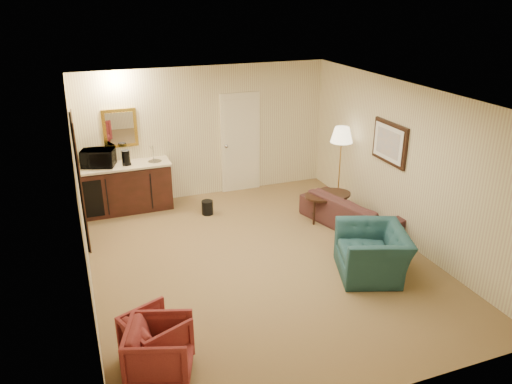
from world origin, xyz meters
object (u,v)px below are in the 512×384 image
at_px(wetbar_cabinet, 127,187).
at_px(sofa, 351,207).
at_px(coffee_table, 327,207).
at_px(coffee_maker, 126,158).
at_px(floor_lamp, 340,167).
at_px(microwave, 98,156).
at_px(rose_chair_far, 156,336).
at_px(waste_bin, 207,208).
at_px(teal_armchair, 373,245).
at_px(rose_chair_near, 160,348).

bearing_deg(wetbar_cabinet, sofa, -30.43).
height_order(coffee_table, coffee_maker, coffee_maker).
height_order(floor_lamp, microwave, floor_lamp).
relative_size(wetbar_cabinet, microwave, 2.85).
bearing_deg(rose_chair_far, wetbar_cabinet, -25.78).
height_order(coffee_table, waste_bin, coffee_table).
bearing_deg(sofa, teal_armchair, 143.73).
bearing_deg(coffee_maker, waste_bin, -11.24).
relative_size(sofa, coffee_table, 2.17).
bearing_deg(waste_bin, rose_chair_far, -113.71).
height_order(rose_chair_far, floor_lamp, floor_lamp).
xyz_separation_m(sofa, microwave, (-4.06, 2.19, 0.74)).
xyz_separation_m(wetbar_cabinet, sofa, (3.60, -2.11, -0.09)).
bearing_deg(rose_chair_far, sofa, -82.21).
bearing_deg(microwave, rose_chair_far, -69.67).
relative_size(sofa, microwave, 3.31).
distance_m(wetbar_cabinet, microwave, 0.80).
distance_m(waste_bin, coffee_maker, 1.75).
bearing_deg(sofa, rose_chair_far, 103.70).
bearing_deg(floor_lamp, sofa, -105.37).
relative_size(rose_chair_near, microwave, 1.21).
bearing_deg(teal_armchair, coffee_maker, -120.65).
height_order(rose_chair_near, rose_chair_far, rose_chair_near).
bearing_deg(waste_bin, wetbar_cabinet, 151.93).
distance_m(rose_chair_near, microwave, 4.76).
bearing_deg(sofa, rose_chair_near, 106.46).
bearing_deg(rose_chair_far, teal_armchair, -99.85).
distance_m(teal_armchair, waste_bin, 3.38).
distance_m(sofa, teal_armchair, 1.60).
relative_size(wetbar_cabinet, coffee_table, 1.86).
height_order(rose_chair_far, waste_bin, rose_chair_far).
xyz_separation_m(rose_chair_near, rose_chair_far, (0.00, 0.26, -0.03)).
height_order(coffee_table, microwave, microwave).
height_order(wetbar_cabinet, rose_chair_near, wetbar_cabinet).
height_order(wetbar_cabinet, teal_armchair, teal_armchair).
bearing_deg(floor_lamp, waste_bin, 169.03).
height_order(wetbar_cabinet, sofa, wetbar_cabinet).
relative_size(wetbar_cabinet, rose_chair_far, 2.55).
height_order(teal_armchair, microwave, microwave).
bearing_deg(rose_chair_near, floor_lamp, -31.65).
distance_m(wetbar_cabinet, floor_lamp, 4.05).
distance_m(waste_bin, microwave, 2.20).
xyz_separation_m(floor_lamp, coffee_maker, (-3.82, 1.17, 0.27)).
bearing_deg(floor_lamp, coffee_table, -134.85).
relative_size(wetbar_cabinet, teal_armchair, 1.52).
height_order(teal_armchair, coffee_maker, coffee_maker).
distance_m(rose_chair_near, floor_lamp, 5.35).
relative_size(rose_chair_near, floor_lamp, 0.44).
relative_size(rose_chair_near, rose_chair_far, 1.09).
bearing_deg(rose_chair_near, microwave, 21.08).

